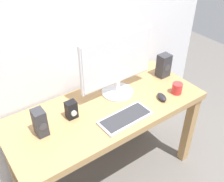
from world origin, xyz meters
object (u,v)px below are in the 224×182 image
at_px(mouse, 162,97).
at_px(audio_controller, 71,110).
at_px(speaker_right, 164,66).
at_px(monitor, 117,64).
at_px(coffee_mug, 177,88).
at_px(desk, 106,119).
at_px(speaker_left, 40,123).
at_px(keyboard_primary, 125,118).

bearing_deg(mouse, audio_controller, 176.13).
bearing_deg(mouse, speaker_right, 59.06).
height_order(mouse, speaker_right, speaker_right).
bearing_deg(monitor, audio_controller, -172.84).
relative_size(speaker_right, coffee_mug, 2.28).
height_order(desk, mouse, mouse).
relative_size(monitor, mouse, 5.92).
bearing_deg(speaker_left, coffee_mug, -10.93).
distance_m(desk, speaker_left, 0.51).
relative_size(desk, speaker_left, 7.91).
distance_m(monitor, audio_controller, 0.45).
xyz_separation_m(monitor, speaker_left, (-0.64, -0.08, -0.15)).
bearing_deg(desk, audio_controller, 168.97).
distance_m(monitor, keyboard_primary, 0.39).
bearing_deg(keyboard_primary, speaker_right, 22.82).
height_order(desk, audio_controller, audio_controller).
relative_size(mouse, coffee_mug, 1.19).
bearing_deg(audio_controller, keyboard_primary, -38.98).
xyz_separation_m(monitor, keyboard_primary, (-0.13, -0.28, -0.24)).
bearing_deg(desk, mouse, -23.05).
distance_m(desk, coffee_mug, 0.58).
relative_size(mouse, audio_controller, 0.79).
relative_size(audio_controller, coffee_mug, 1.50).
bearing_deg(coffee_mug, speaker_left, 169.07).
distance_m(desk, monitor, 0.40).
height_order(desk, keyboard_primary, keyboard_primary).
relative_size(monitor, keyboard_primary, 1.60).
distance_m(desk, keyboard_primary, 0.22).
height_order(monitor, coffee_mug, monitor).
distance_m(keyboard_primary, coffee_mug, 0.50).
bearing_deg(keyboard_primary, desk, 100.43).
bearing_deg(speaker_right, audio_controller, -178.72).
xyz_separation_m(desk, keyboard_primary, (0.03, -0.18, 0.12)).
distance_m(desk, audio_controller, 0.30).
relative_size(speaker_left, audio_controller, 1.44).
distance_m(speaker_left, audio_controller, 0.23).
xyz_separation_m(speaker_right, audio_controller, (-0.86, -0.02, -0.03)).
distance_m(monitor, coffee_mug, 0.50).
height_order(mouse, audio_controller, audio_controller).
xyz_separation_m(speaker_right, coffee_mug, (-0.09, -0.24, -0.05)).
distance_m(mouse, coffee_mug, 0.15).
bearing_deg(monitor, desk, -149.06).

